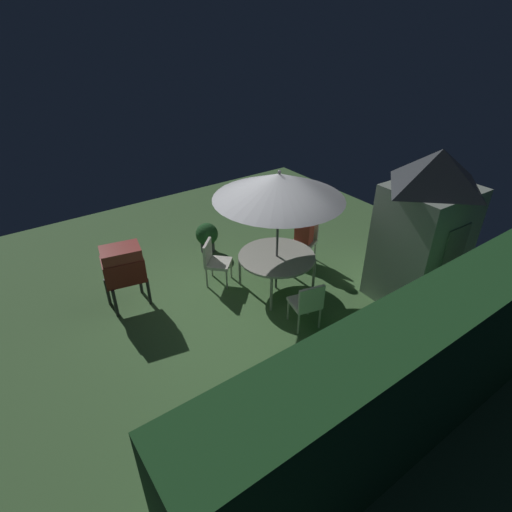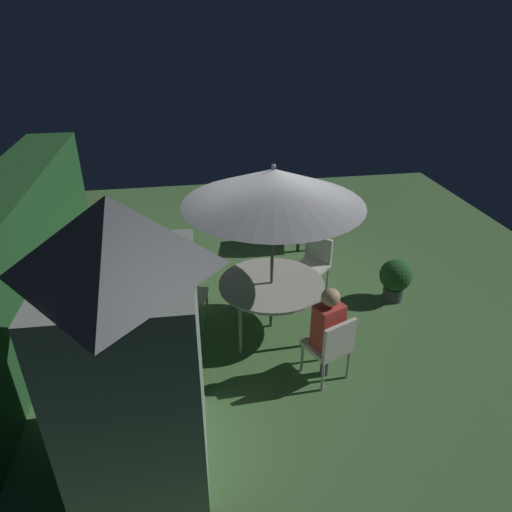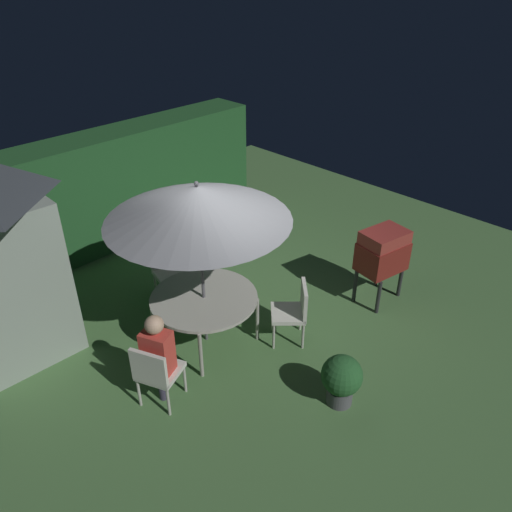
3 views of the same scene
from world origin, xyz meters
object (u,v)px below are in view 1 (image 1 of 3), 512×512
object	(u,v)px
patio_table	(277,258)
chair_far_side	(214,260)
chair_toward_hedge	(307,302)
potted_plant_by_shed	(207,236)
person_in_red	(304,229)
garden_shed	(425,228)
patio_umbrella	(279,186)
chair_near_shed	(305,238)
bbq_grill	(123,265)

from	to	relation	value
patio_table	chair_far_side	size ratio (longest dim) A/B	1.62
chair_toward_hedge	potted_plant_by_shed	size ratio (longest dim) A/B	1.32
patio_table	chair_toward_hedge	distance (m)	1.25
person_in_red	patio_table	bearing A→B (deg)	23.07
garden_shed	patio_umbrella	size ratio (longest dim) A/B	1.18
chair_toward_hedge	person_in_red	size ratio (longest dim) A/B	0.71
patio_umbrella	chair_near_shed	world-z (taller)	patio_umbrella
patio_umbrella	garden_shed	bearing A→B (deg)	139.33
patio_table	patio_umbrella	world-z (taller)	patio_umbrella
chair_near_shed	chair_toward_hedge	bearing A→B (deg)	49.39
bbq_grill	chair_toward_hedge	size ratio (longest dim) A/B	1.33
bbq_grill	chair_far_side	size ratio (longest dim) A/B	1.33
chair_near_shed	potted_plant_by_shed	distance (m)	2.19
bbq_grill	chair_far_side	world-z (taller)	bbq_grill
bbq_grill	potted_plant_by_shed	distance (m)	2.36
chair_toward_hedge	garden_shed	bearing A→B (deg)	168.34
garden_shed	chair_toward_hedge	size ratio (longest dim) A/B	3.15
garden_shed	bbq_grill	size ratio (longest dim) A/B	2.36
patio_table	person_in_red	xyz separation A→B (m)	(-1.09, -0.46, 0.10)
garden_shed	potted_plant_by_shed	distance (m)	4.50
chair_toward_hedge	patio_umbrella	bearing A→B (deg)	-103.67
person_in_red	bbq_grill	bearing A→B (deg)	-10.94
patio_umbrella	person_in_red	distance (m)	1.79
bbq_grill	chair_far_side	distance (m)	1.72
garden_shed	chair_toward_hedge	distance (m)	2.46
garden_shed	chair_near_shed	xyz separation A→B (m)	(0.77, -2.17, -0.92)
bbq_grill	patio_table	bearing A→B (deg)	155.29
patio_table	person_in_red	distance (m)	1.19
chair_near_shed	person_in_red	world-z (taller)	person_in_red
garden_shed	patio_umbrella	distance (m)	2.65
patio_umbrella	chair_toward_hedge	size ratio (longest dim) A/B	2.67
chair_far_side	potted_plant_by_shed	distance (m)	1.27
garden_shed	chair_far_side	xyz separation A→B (m)	(2.81, -2.54, -0.92)
chair_near_shed	person_in_red	size ratio (longest dim) A/B	0.71
chair_far_side	chair_toward_hedge	bearing A→B (deg)	105.48
bbq_grill	person_in_red	size ratio (longest dim) A/B	0.95
garden_shed	bbq_grill	distance (m)	5.33
garden_shed	chair_near_shed	size ratio (longest dim) A/B	3.15
potted_plant_by_shed	bbq_grill	bearing A→B (deg)	22.05
chair_near_shed	chair_far_side	distance (m)	2.07
chair_near_shed	chair_toward_hedge	distance (m)	2.25
garden_shed	patio_table	world-z (taller)	garden_shed
patio_umbrella	bbq_grill	size ratio (longest dim) A/B	2.00
patio_umbrella	potted_plant_by_shed	world-z (taller)	patio_umbrella
chair_far_side	garden_shed	bearing A→B (deg)	137.94
patio_umbrella	chair_far_side	size ratio (longest dim) A/B	2.67
garden_shed	patio_table	xyz separation A→B (m)	(1.94, -1.67, -0.76)
chair_far_side	person_in_red	world-z (taller)	person_in_red
chair_near_shed	potted_plant_by_shed	world-z (taller)	chair_near_shed
bbq_grill	chair_near_shed	bearing A→B (deg)	169.80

